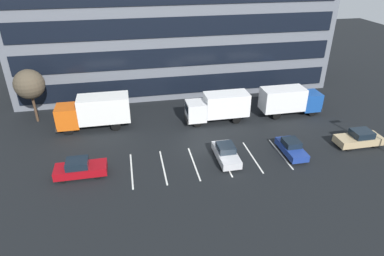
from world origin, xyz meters
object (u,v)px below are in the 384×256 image
(box_truck_blue, at_px, (290,100))
(box_truck_white, at_px, (218,106))
(sedan_silver, at_px, (226,153))
(box_truck_orange, at_px, (95,111))
(sedan_navy, at_px, (291,148))
(sedan_maroon, at_px, (80,168))
(bare_tree, at_px, (29,84))
(sedan_tan, at_px, (359,138))

(box_truck_blue, relative_size, box_truck_white, 1.01)
(box_truck_white, bearing_deg, sedan_silver, -100.07)
(box_truck_orange, height_order, sedan_navy, box_truck_orange)
(sedan_maroon, distance_m, bare_tree, 13.56)
(box_truck_white, bearing_deg, box_truck_blue, 0.54)
(box_truck_orange, distance_m, sedan_silver, 14.95)
(sedan_tan, xyz_separation_m, bare_tree, (-32.17, 11.90, 3.64))
(sedan_tan, xyz_separation_m, sedan_silver, (-13.57, 0.07, -0.06))
(sedan_tan, bearing_deg, bare_tree, 159.70)
(box_truck_blue, xyz_separation_m, sedan_tan, (3.65, -7.97, -1.10))
(box_truck_orange, xyz_separation_m, sedan_navy, (18.27, -9.13, -1.36))
(sedan_maroon, height_order, bare_tree, bare_tree)
(box_truck_white, height_order, sedan_silver, box_truck_white)
(box_truck_blue, relative_size, sedan_navy, 1.83)
(box_truck_orange, xyz_separation_m, sedan_tan, (25.51, -8.97, -1.26))
(box_truck_blue, relative_size, sedan_maroon, 1.64)
(box_truck_orange, relative_size, box_truck_white, 1.10)
(box_truck_orange, xyz_separation_m, sedan_silver, (11.94, -8.89, -1.32))
(sedan_tan, xyz_separation_m, sedan_navy, (-7.24, -0.17, -0.10))
(box_truck_orange, relative_size, sedan_maroon, 1.78)
(box_truck_orange, distance_m, bare_tree, 7.66)
(box_truck_blue, height_order, sedan_navy, box_truck_blue)
(box_truck_orange, distance_m, sedan_maroon, 8.94)
(sedan_silver, bearing_deg, bare_tree, 147.54)
(box_truck_white, distance_m, sedan_navy, 9.53)
(box_truck_blue, distance_m, sedan_silver, 12.74)
(box_truck_blue, distance_m, sedan_navy, 8.98)
(box_truck_white, height_order, sedan_tan, box_truck_white)
(box_truck_orange, bearing_deg, box_truck_white, -4.60)
(box_truck_white, xyz_separation_m, bare_tree, (-19.99, 4.01, 2.56))
(sedan_silver, bearing_deg, box_truck_blue, 38.53)
(box_truck_blue, bearing_deg, bare_tree, 172.16)
(sedan_tan, distance_m, sedan_silver, 13.57)
(sedan_maroon, bearing_deg, sedan_silver, -0.44)
(sedan_silver, bearing_deg, sedan_tan, -0.31)
(sedan_navy, height_order, sedan_maroon, sedan_maroon)
(box_truck_blue, height_order, box_truck_white, box_truck_blue)
(sedan_silver, xyz_separation_m, sedan_maroon, (-12.87, 0.10, 0.03))
(sedan_navy, bearing_deg, sedan_silver, 177.83)
(sedan_navy, relative_size, sedan_maroon, 0.90)
(box_truck_white, xyz_separation_m, sedan_silver, (-1.39, -7.82, -1.14))
(sedan_maroon, bearing_deg, bare_tree, 116.05)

